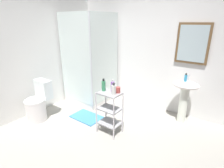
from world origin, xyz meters
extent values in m
cube|color=#9E9A91|center=(0.00, 0.00, -0.01)|extent=(4.20, 4.20, 0.02)
cube|color=white|center=(0.00, 1.85, 1.25)|extent=(4.20, 0.10, 2.50)
cube|color=brown|center=(0.75, 1.78, 1.44)|extent=(0.56, 0.03, 0.72)
cube|color=silver|center=(0.75, 1.76, 1.44)|extent=(0.48, 0.01, 0.64)
cube|color=white|center=(-1.85, 0.00, 1.25)|extent=(0.10, 4.20, 2.50)
cube|color=white|center=(-1.31, 1.28, 0.05)|extent=(0.90, 0.90, 0.10)
cube|color=silver|center=(-1.31, 0.83, 1.05)|extent=(0.90, 0.02, 1.90)
cube|color=silver|center=(-0.86, 1.28, 1.05)|extent=(0.02, 0.90, 1.90)
cylinder|color=silver|center=(-0.86, 0.83, 1.05)|extent=(0.04, 0.04, 1.90)
cylinder|color=silver|center=(-1.31, 1.28, 0.10)|extent=(0.08, 0.08, 0.00)
cylinder|color=white|center=(0.80, 1.52, 0.34)|extent=(0.15, 0.15, 0.68)
ellipsoid|color=white|center=(0.80, 1.52, 0.75)|extent=(0.46, 0.37, 0.13)
cylinder|color=silver|center=(0.80, 1.64, 0.86)|extent=(0.03, 0.03, 0.10)
cylinder|color=white|center=(-1.48, -0.09, 0.20)|extent=(0.37, 0.37, 0.40)
torus|color=white|center=(-1.48, -0.09, 0.42)|extent=(0.37, 0.37, 0.04)
cube|color=white|center=(-1.48, 0.12, 0.58)|extent=(0.35, 0.17, 0.36)
cylinder|color=silver|center=(-0.28, 0.30, 0.37)|extent=(0.02, 0.02, 0.74)
cylinder|color=silver|center=(0.08, 0.30, 0.37)|extent=(0.02, 0.02, 0.74)
cylinder|color=silver|center=(-0.28, 0.56, 0.37)|extent=(0.02, 0.02, 0.74)
cylinder|color=silver|center=(0.08, 0.56, 0.37)|extent=(0.02, 0.02, 0.74)
cube|color=#99999E|center=(-0.10, 0.43, 0.18)|extent=(0.36, 0.26, 0.02)
cube|color=#99999E|center=(-0.10, 0.43, 0.45)|extent=(0.36, 0.26, 0.02)
cube|color=#99999E|center=(-0.10, 0.43, 0.73)|extent=(0.36, 0.26, 0.02)
cylinder|color=#389ED1|center=(0.78, 1.51, 0.87)|extent=(0.05, 0.05, 0.12)
cylinder|color=black|center=(0.78, 1.51, 0.94)|extent=(0.03, 0.03, 0.03)
cylinder|color=purple|center=(-0.09, 0.49, 0.82)|extent=(0.06, 0.06, 0.17)
cylinder|color=silver|center=(-0.09, 0.49, 0.93)|extent=(0.03, 0.03, 0.04)
cylinder|color=#398B5B|center=(-0.23, 0.44, 0.82)|extent=(0.07, 0.07, 0.16)
cylinder|color=black|center=(-0.23, 0.44, 0.92)|extent=(0.04, 0.04, 0.04)
cylinder|color=white|center=(0.00, 0.41, 0.82)|extent=(0.07, 0.07, 0.15)
cylinder|color=#333338|center=(0.00, 0.41, 0.91)|extent=(0.04, 0.04, 0.04)
cylinder|color=#B24742|center=(0.01, 0.51, 0.79)|extent=(0.07, 0.07, 0.09)
cube|color=teal|center=(-0.77, 0.54, 0.01)|extent=(0.60, 0.40, 0.02)
camera|label=1|loc=(1.48, -1.65, 1.82)|focal=28.18mm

